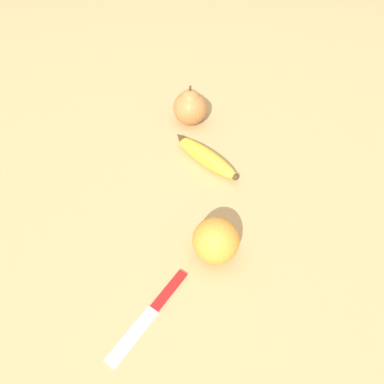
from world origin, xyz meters
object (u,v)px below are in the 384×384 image
Objects in this scene: banana at (205,156)px; pear at (190,106)px; orange at (216,240)px; paring_knife at (152,311)px.

pear reaches higher than banana.
orange reaches higher than paring_knife.
banana is 0.37m from paring_knife.
orange is 0.81× the size of pear.
pear is at bearing -23.88° from orange.
orange is 0.46× the size of paring_knife.
pear reaches higher than paring_knife.
pear is (0.36, -0.16, 0.00)m from orange.
orange is at bearing 138.89° from banana.
paring_knife is at bearing 142.69° from pear.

